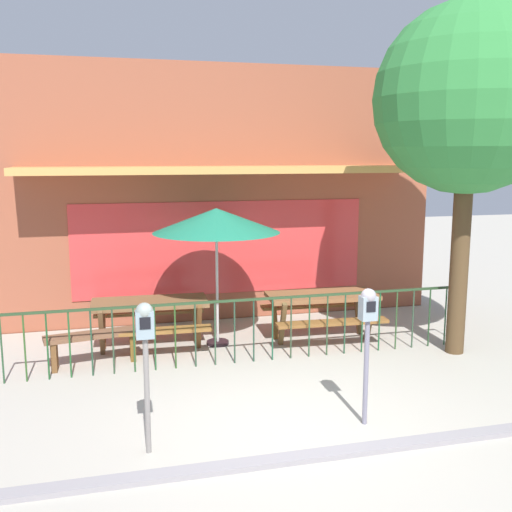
# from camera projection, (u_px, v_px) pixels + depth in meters

# --- Properties ---
(ground) EXTENTS (40.00, 40.00, 0.00)m
(ground) POSITION_uv_depth(u_px,v_px,m) (299.00, 424.00, 6.76)
(ground) COLOR #ACA699
(pub_storefront) EXTENTS (8.25, 1.41, 4.64)m
(pub_storefront) POSITION_uv_depth(u_px,v_px,m) (219.00, 194.00, 10.90)
(pub_storefront) COLOR #542E1D
(pub_storefront) RESTS_ON ground
(patio_fence_front) EXTENTS (6.95, 0.04, 0.97)m
(patio_fence_front) POSITION_uv_depth(u_px,v_px,m) (254.00, 318.00, 8.69)
(patio_fence_front) COLOR #263F23
(patio_fence_front) RESTS_ON ground
(picnic_table_left) EXTENTS (1.85, 1.43, 0.79)m
(picnic_table_left) POSITION_uv_depth(u_px,v_px,m) (150.00, 311.00, 9.32)
(picnic_table_left) COLOR brown
(picnic_table_left) RESTS_ON ground
(picnic_table_right) EXTENTS (1.87, 1.45, 0.79)m
(picnic_table_right) POSITION_uv_depth(u_px,v_px,m) (322.00, 303.00, 9.77)
(picnic_table_right) COLOR brown
(picnic_table_right) RESTS_ON ground
(patio_umbrella) EXTENTS (2.01, 2.01, 2.21)m
(patio_umbrella) POSITION_uv_depth(u_px,v_px,m) (216.00, 221.00, 9.27)
(patio_umbrella) COLOR black
(patio_umbrella) RESTS_ON ground
(patio_bench) EXTENTS (1.43, 0.56, 0.48)m
(patio_bench) POSITION_uv_depth(u_px,v_px,m) (94.00, 341.00, 8.62)
(patio_bench) COLOR brown
(patio_bench) RESTS_ON ground
(parking_meter_near) EXTENTS (0.18, 0.17, 1.59)m
(parking_meter_near) POSITION_uv_depth(u_px,v_px,m) (145.00, 338.00, 5.91)
(parking_meter_near) COLOR gray
(parking_meter_near) RESTS_ON ground
(parking_meter_far) EXTENTS (0.18, 0.17, 1.59)m
(parking_meter_far) POSITION_uv_depth(u_px,v_px,m) (368.00, 320.00, 6.57)
(parking_meter_far) COLOR slate
(parking_meter_far) RESTS_ON ground
(street_tree) EXTENTS (2.78, 2.78, 5.23)m
(street_tree) POSITION_uv_depth(u_px,v_px,m) (469.00, 100.00, 8.58)
(street_tree) COLOR #4D3821
(street_tree) RESTS_ON ground
(curb_edge) EXTENTS (11.55, 0.20, 0.11)m
(curb_edge) POSITION_uv_depth(u_px,v_px,m) (323.00, 457.00, 6.03)
(curb_edge) COLOR gray
(curb_edge) RESTS_ON ground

